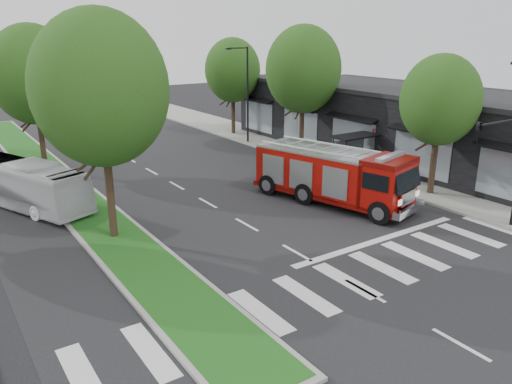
{
  "coord_description": "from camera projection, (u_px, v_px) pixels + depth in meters",
  "views": [
    {
      "loc": [
        -12.48,
        -15.33,
        9.07
      ],
      "look_at": [
        0.22,
        3.51,
        1.8
      ],
      "focal_mm": 35.0,
      "sensor_mm": 36.0,
      "label": 1
    }
  ],
  "objects": [
    {
      "name": "ground",
      "position": [
        297.0,
        253.0,
        21.51
      ],
      "size": [
        140.0,
        140.0,
        0.0
      ],
      "primitive_type": "plane",
      "color": "black",
      "rests_on": "ground"
    },
    {
      "name": "sidewalk_right",
      "position": [
        346.0,
        163.0,
        36.04
      ],
      "size": [
        5.0,
        80.0,
        0.15
      ],
      "primitive_type": "cube",
      "color": "gray",
      "rests_on": "ground"
    },
    {
      "name": "median",
      "position": [
        53.0,
        177.0,
        32.51
      ],
      "size": [
        3.0,
        50.0,
        0.15
      ],
      "color": "gray",
      "rests_on": "ground"
    },
    {
      "name": "storefront_row",
      "position": [
        392.0,
        124.0,
        37.7
      ],
      "size": [
        8.0,
        30.0,
        5.0
      ],
      "primitive_type": "cube",
      "color": "black",
      "rests_on": "ground"
    },
    {
      "name": "bus_shelter",
      "position": [
        353.0,
        143.0,
        33.29
      ],
      "size": [
        3.2,
        1.6,
        2.61
      ],
      "color": "black",
      "rests_on": "ground"
    },
    {
      "name": "tree_right_near",
      "position": [
        440.0,
        100.0,
        27.54
      ],
      "size": [
        4.4,
        4.4,
        8.05
      ],
      "color": "black",
      "rests_on": "ground"
    },
    {
      "name": "tree_right_mid",
      "position": [
        303.0,
        69.0,
        36.71
      ],
      "size": [
        5.6,
        5.6,
        9.72
      ],
      "color": "black",
      "rests_on": "ground"
    },
    {
      "name": "tree_right_far",
      "position": [
        233.0,
        70.0,
        44.81
      ],
      "size": [
        5.0,
        5.0,
        8.73
      ],
      "color": "black",
      "rests_on": "ground"
    },
    {
      "name": "tree_median_near",
      "position": [
        100.0,
        89.0,
        20.98
      ],
      "size": [
        5.8,
        5.8,
        10.16
      ],
      "color": "black",
      "rests_on": "ground"
    },
    {
      "name": "tree_median_far",
      "position": [
        33.0,
        75.0,
        32.13
      ],
      "size": [
        5.6,
        5.6,
        9.72
      ],
      "color": "black",
      "rests_on": "ground"
    },
    {
      "name": "streetlight_right_far",
      "position": [
        246.0,
        91.0,
        41.45
      ],
      "size": [
        2.11,
        0.2,
        8.0
      ],
      "color": "black",
      "rests_on": "ground"
    },
    {
      "name": "fire_engine",
      "position": [
        333.0,
        175.0,
        27.48
      ],
      "size": [
        5.06,
        9.79,
        3.26
      ],
      "rotation": [
        0.0,
        0.0,
        0.26
      ],
      "color": "#590704",
      "rests_on": "ground"
    },
    {
      "name": "city_bus",
      "position": [
        23.0,
        184.0,
        26.91
      ],
      "size": [
        5.44,
        9.49,
        2.6
      ],
      "primitive_type": "imported",
      "rotation": [
        0.0,
        0.0,
        0.37
      ],
      "color": "white",
      "rests_on": "ground"
    }
  ]
}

